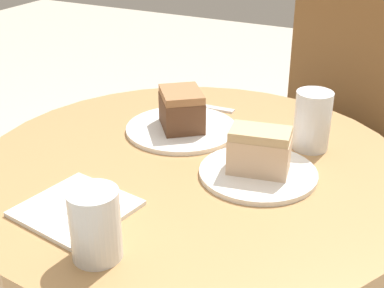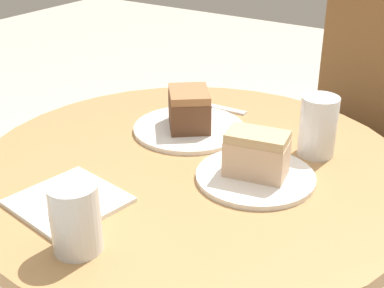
{
  "view_description": "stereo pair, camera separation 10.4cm",
  "coord_description": "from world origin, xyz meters",
  "px_view_note": "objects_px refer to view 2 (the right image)",
  "views": [
    {
      "loc": [
        0.43,
        -0.83,
        1.23
      ],
      "look_at": [
        0.0,
        0.0,
        0.77
      ],
      "focal_mm": 50.0,
      "sensor_mm": 36.0,
      "label": 1
    },
    {
      "loc": [
        0.52,
        -0.78,
        1.23
      ],
      "look_at": [
        0.0,
        0.0,
        0.77
      ],
      "focal_mm": 50.0,
      "sensor_mm": 36.0,
      "label": 2
    }
  ],
  "objects_px": {
    "cake_slice_far": "(257,154)",
    "plate_near": "(189,129)",
    "plate_far": "(255,176)",
    "glass_lemonade": "(318,129)",
    "glass_water": "(76,222)",
    "chair": "(347,141)",
    "cake_slice_near": "(189,109)"
  },
  "relations": [
    {
      "from": "chair",
      "to": "glass_lemonade",
      "type": "relative_size",
      "value": 7.5
    },
    {
      "from": "chair",
      "to": "glass_lemonade",
      "type": "bearing_deg",
      "value": -71.36
    },
    {
      "from": "cake_slice_near",
      "to": "cake_slice_far",
      "type": "distance_m",
      "value": 0.25
    },
    {
      "from": "plate_near",
      "to": "glass_lemonade",
      "type": "bearing_deg",
      "value": 9.88
    },
    {
      "from": "glass_lemonade",
      "to": "glass_water",
      "type": "bearing_deg",
      "value": -109.86
    },
    {
      "from": "chair",
      "to": "plate_far",
      "type": "xyz_separation_m",
      "value": [
        0.06,
        -0.77,
        0.25
      ]
    },
    {
      "from": "cake_slice_near",
      "to": "chair",
      "type": "bearing_deg",
      "value": 75.86
    },
    {
      "from": "glass_water",
      "to": "plate_near",
      "type": "bearing_deg",
      "value": 102.39
    },
    {
      "from": "cake_slice_near",
      "to": "cake_slice_far",
      "type": "bearing_deg",
      "value": -26.43
    },
    {
      "from": "cake_slice_near",
      "to": "glass_water",
      "type": "relative_size",
      "value": 1.24
    },
    {
      "from": "plate_near",
      "to": "glass_lemonade",
      "type": "xyz_separation_m",
      "value": [
        0.28,
        0.05,
        0.05
      ]
    },
    {
      "from": "glass_water",
      "to": "glass_lemonade",
      "type": "bearing_deg",
      "value": 70.14
    },
    {
      "from": "plate_near",
      "to": "plate_far",
      "type": "height_order",
      "value": "same"
    },
    {
      "from": "glass_water",
      "to": "plate_far",
      "type": "bearing_deg",
      "value": 69.65
    },
    {
      "from": "chair",
      "to": "cake_slice_far",
      "type": "distance_m",
      "value": 0.83
    },
    {
      "from": "plate_near",
      "to": "cake_slice_near",
      "type": "relative_size",
      "value": 1.8
    },
    {
      "from": "plate_near",
      "to": "glass_water",
      "type": "bearing_deg",
      "value": -77.61
    },
    {
      "from": "plate_near",
      "to": "glass_water",
      "type": "relative_size",
      "value": 2.23
    },
    {
      "from": "plate_far",
      "to": "glass_lemonade",
      "type": "bearing_deg",
      "value": 71.2
    },
    {
      "from": "cake_slice_far",
      "to": "cake_slice_near",
      "type": "bearing_deg",
      "value": 153.57
    },
    {
      "from": "plate_near",
      "to": "plate_far",
      "type": "relative_size",
      "value": 1.11
    },
    {
      "from": "plate_near",
      "to": "cake_slice_near",
      "type": "height_order",
      "value": "cake_slice_near"
    },
    {
      "from": "cake_slice_far",
      "to": "plate_near",
      "type": "bearing_deg",
      "value": 153.57
    },
    {
      "from": "cake_slice_far",
      "to": "glass_water",
      "type": "xyz_separation_m",
      "value": [
        -0.12,
        -0.34,
        -0.0
      ]
    },
    {
      "from": "plate_near",
      "to": "glass_lemonade",
      "type": "distance_m",
      "value": 0.29
    },
    {
      "from": "glass_lemonade",
      "to": "plate_near",
      "type": "bearing_deg",
      "value": -170.12
    },
    {
      "from": "plate_far",
      "to": "glass_water",
      "type": "distance_m",
      "value": 0.36
    },
    {
      "from": "glass_lemonade",
      "to": "plate_far",
      "type": "bearing_deg",
      "value": -108.8
    },
    {
      "from": "chair",
      "to": "plate_far",
      "type": "distance_m",
      "value": 0.82
    },
    {
      "from": "plate_near",
      "to": "cake_slice_far",
      "type": "distance_m",
      "value": 0.25
    },
    {
      "from": "cake_slice_far",
      "to": "glass_water",
      "type": "height_order",
      "value": "glass_water"
    },
    {
      "from": "cake_slice_near",
      "to": "glass_water",
      "type": "xyz_separation_m",
      "value": [
        0.1,
        -0.45,
        -0.0
      ]
    }
  ]
}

